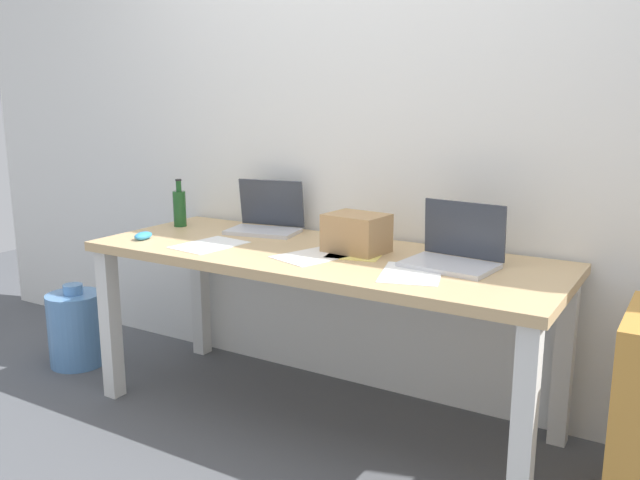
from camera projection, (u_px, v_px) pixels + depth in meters
The scene contains 13 objects.
ground_plane at pixel (320, 417), 2.85m from camera, with size 8.00×8.00×0.00m, color #515459.
back_wall at pixel (369, 109), 2.93m from camera, with size 5.20×0.08×2.60m, color white.
desk at pixel (320, 273), 2.71m from camera, with size 1.97×0.73×0.73m.
laptop_left at pixel (266, 220), 3.08m from camera, with size 0.36×0.28×0.24m.
laptop_right at pixel (454, 253), 2.46m from camera, with size 0.35×0.27×0.23m.
beer_bottle at pixel (180, 207), 3.20m from camera, with size 0.06×0.06×0.23m.
computer_mouse at pixel (143, 236), 2.92m from camera, with size 0.06×0.10×0.03m, color #338CC6.
cardboard_box at pixel (357, 233), 2.67m from camera, with size 0.24×0.19×0.16m, color tan.
paper_sheet_near_back at pixel (359, 251), 2.69m from camera, with size 0.21×0.30×0.00m, color #F4E06B.
paper_sheet_front_right at pixel (411, 273), 2.36m from camera, with size 0.21×0.30×0.00m, color white.
paper_sheet_front_left at pixel (209, 245), 2.81m from camera, with size 0.21×0.30×0.00m, color white.
paper_sheet_center at pixel (313, 256), 2.62m from camera, with size 0.21×0.30×0.00m, color white.
water_cooler_jug at pixel (76, 328), 3.38m from camera, with size 0.28×0.28×0.42m.
Camera 1 is at (1.35, -2.24, 1.35)m, focal length 37.00 mm.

